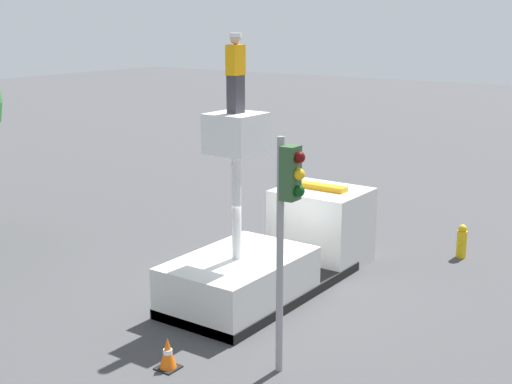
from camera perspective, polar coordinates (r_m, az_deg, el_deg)
ground_plane at (r=18.03m, az=0.62°, el=-8.04°), size 120.00×120.00×0.00m
bucket_truck at (r=18.25m, az=1.85°, el=-4.76°), size 6.71×2.41×4.63m
worker at (r=15.87m, az=-1.64°, el=9.47°), size 0.40×0.26×1.75m
traffic_light_pole at (r=13.08m, az=2.51°, el=-1.41°), size 0.34×0.57×4.62m
fire_hydrant at (r=21.24m, az=16.13°, el=-3.82°), size 0.52×0.28×0.98m
traffic_cone_rear at (r=14.38m, az=-7.07°, el=-12.73°), size 0.43×0.43×0.66m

